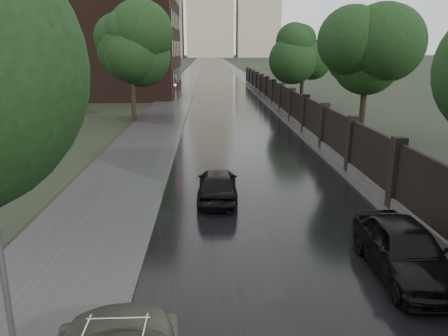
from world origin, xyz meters
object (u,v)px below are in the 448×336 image
traffic_light (176,99)px  car_right_near (404,249)px  tree_right_c (303,56)px  tree_right_b (367,61)px  hatchback_left (218,184)px  lamp_post (0,251)px  tree_left_far (131,55)px

traffic_light → car_right_near: traffic_light is taller
tree_right_c → tree_right_b: bearing=-90.0°
tree_right_c → car_right_near: 35.29m
traffic_light → hatchback_left: bearing=-79.7°
tree_right_b → lamp_post: 24.33m
traffic_light → tree_left_far: bearing=126.5°
lamp_post → hatchback_left: size_ratio=1.36×
hatchback_left → car_right_near: bearing=129.7°
tree_right_b → traffic_light: 12.44m
tree_right_b → lamp_post: (-12.90, -20.50, -2.28)m
tree_left_far → hatchback_left: (6.20, -18.75, -4.60)m
tree_left_far → car_right_near: (10.87, -24.73, -4.52)m
traffic_light → hatchback_left: size_ratio=1.06×
tree_right_c → lamp_post: 40.67m
tree_left_far → hatchback_left: 20.27m
hatchback_left → tree_right_b: bearing=-129.2°
car_right_near → hatchback_left: bearing=128.4°
tree_right_c → hatchback_left: tree_right_c is taller
tree_right_b → hatchback_left: tree_right_b is taller
tree_right_b → lamp_post: tree_right_b is taller
lamp_post → car_right_near: bearing=24.5°
tree_right_c → lamp_post: (-12.90, -38.50, -2.28)m
tree_right_c → traffic_light: 19.26m
tree_right_b → lamp_post: bearing=-122.2°
tree_right_b → car_right_near: tree_right_b is taller
tree_right_b → car_right_near: bearing=-105.5°
lamp_post → tree_left_far: bearing=95.2°
tree_right_b → hatchback_left: size_ratio=1.86×
tree_left_far → tree_right_c: tree_left_far is taller
tree_right_b → traffic_light: tree_right_b is taller
car_right_near → tree_right_c: bearing=82.9°
hatchback_left → car_right_near: 7.60m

